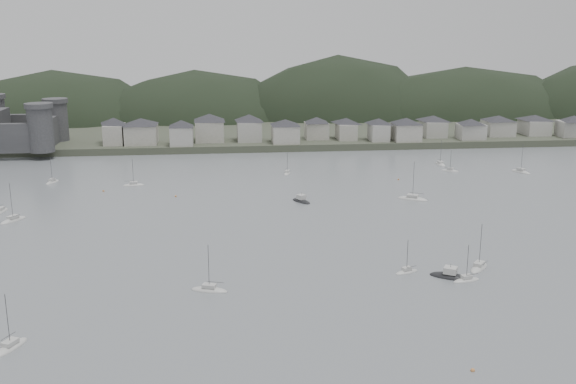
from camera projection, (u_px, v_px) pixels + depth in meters
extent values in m
plane|color=slate|center=(332.00, 322.00, 121.01)|extent=(900.00, 900.00, 0.00)
cube|color=#383D2D|center=(250.00, 113.00, 405.16)|extent=(900.00, 250.00, 3.00)
ellipsoid|color=black|center=(58.00, 141.00, 374.15)|extent=(138.98, 92.48, 81.13)
ellipsoid|color=black|center=(197.00, 138.00, 383.22)|extent=(132.08, 90.41, 79.74)
ellipsoid|color=black|center=(336.00, 140.00, 392.62)|extent=(133.88, 88.37, 101.41)
ellipsoid|color=black|center=(461.00, 136.00, 395.08)|extent=(165.81, 81.78, 82.55)
cylinder|color=#38383A|center=(41.00, 130.00, 268.57)|extent=(10.00, 10.00, 18.00)
cylinder|color=#38383A|center=(57.00, 122.00, 295.70)|extent=(10.00, 10.00, 17.00)
cube|color=#38383A|center=(50.00, 132.00, 282.80)|extent=(3.50, 30.00, 12.00)
cube|color=#9E9C91|center=(115.00, 134.00, 287.94)|extent=(8.34, 12.91, 8.59)
pyramid|color=#28282D|center=(114.00, 121.00, 286.53)|extent=(15.78, 15.78, 3.01)
cube|color=#9E9C91|center=(141.00, 134.00, 288.57)|extent=(13.68, 13.35, 8.36)
pyramid|color=#28282D|center=(141.00, 122.00, 287.20)|extent=(20.07, 20.07, 2.93)
cube|color=#A5A29B|center=(182.00, 136.00, 285.34)|extent=(9.78, 10.20, 8.08)
pyramid|color=#28282D|center=(181.00, 123.00, 284.02)|extent=(14.83, 14.83, 2.83)
cube|color=#9E9C91|center=(210.00, 131.00, 295.77)|extent=(12.59, 13.33, 9.09)
pyramid|color=#28282D|center=(209.00, 117.00, 294.28)|extent=(19.24, 19.24, 3.18)
cube|color=#A5A29B|center=(249.00, 131.00, 296.16)|extent=(10.74, 12.17, 8.87)
pyramid|color=#28282D|center=(249.00, 118.00, 294.71)|extent=(17.01, 17.01, 3.10)
cube|color=#9E9C91|center=(285.00, 134.00, 291.61)|extent=(11.63, 12.09, 7.69)
pyramid|color=#28282D|center=(285.00, 122.00, 290.35)|extent=(17.61, 17.61, 2.69)
cube|color=#9E9C91|center=(317.00, 131.00, 301.60)|extent=(10.37, 9.35, 7.44)
pyramid|color=#28282D|center=(317.00, 120.00, 300.38)|extent=(14.65, 14.65, 2.60)
cube|color=#9E9C91|center=(346.00, 131.00, 300.71)|extent=(8.24, 12.20, 7.22)
pyramid|color=#28282D|center=(346.00, 121.00, 299.53)|extent=(15.17, 15.17, 2.53)
cube|color=#A5A29B|center=(379.00, 132.00, 297.08)|extent=(8.06, 10.91, 7.46)
pyramid|color=#28282D|center=(379.00, 121.00, 295.85)|extent=(14.08, 14.08, 2.61)
cube|color=#9E9C91|center=(406.00, 132.00, 296.90)|extent=(11.73, 11.78, 7.66)
pyramid|color=#28282D|center=(407.00, 121.00, 295.65)|extent=(17.46, 17.46, 2.68)
cube|color=#A5A29B|center=(433.00, 129.00, 308.10)|extent=(10.19, 13.02, 7.33)
pyramid|color=#28282D|center=(434.00, 118.00, 306.90)|extent=(17.23, 17.23, 2.57)
cube|color=#A5A29B|center=(471.00, 132.00, 301.18)|extent=(11.70, 9.81, 6.88)
pyramid|color=#28282D|center=(471.00, 121.00, 300.06)|extent=(15.97, 15.97, 2.41)
cube|color=#A5A29B|center=(498.00, 128.00, 311.46)|extent=(12.83, 12.48, 7.00)
pyramid|color=#28282D|center=(499.00, 118.00, 310.31)|extent=(18.79, 18.79, 2.45)
cube|color=#A5A29B|center=(534.00, 127.00, 313.88)|extent=(11.07, 13.50, 6.97)
pyramid|color=#28282D|center=(535.00, 117.00, 312.74)|extent=(18.25, 18.25, 2.44)
cube|color=#A5A29B|center=(573.00, 129.00, 308.01)|extent=(13.75, 9.12, 7.34)
pyramid|color=#28282D|center=(574.00, 118.00, 306.80)|extent=(16.97, 16.97, 2.57)
ellipsoid|color=beige|center=(466.00, 281.00, 140.44)|extent=(6.66, 3.49, 1.27)
cube|color=#BCBBB7|center=(467.00, 277.00, 140.22)|extent=(2.49, 1.89, 0.70)
cylinder|color=#3F3F42|center=(468.00, 263.00, 139.44)|extent=(0.12, 0.12, 7.95)
cylinder|color=#3F3F42|center=(472.00, 274.00, 139.94)|extent=(2.80, 0.78, 0.10)
ellipsoid|color=beige|center=(407.00, 272.00, 145.25)|extent=(6.15, 3.90, 1.17)
cube|color=#BCBBB7|center=(407.00, 269.00, 145.04)|extent=(2.39, 1.95, 0.70)
cylinder|color=#3F3F42|center=(407.00, 256.00, 144.33)|extent=(0.12, 0.12, 7.34)
cylinder|color=#3F3F42|center=(412.00, 267.00, 144.63)|extent=(2.49, 1.06, 0.10)
ellipsoid|color=beige|center=(521.00, 172.00, 246.11)|extent=(5.95, 8.89, 1.70)
cube|color=#BCBBB7|center=(521.00, 169.00, 245.83)|extent=(2.92, 3.48, 0.70)
cylinder|color=#3F3F42|center=(522.00, 158.00, 244.78)|extent=(0.12, 0.12, 10.64)
cylinder|color=#3F3F42|center=(521.00, 169.00, 244.28)|extent=(1.65, 3.54, 0.10)
ellipsoid|color=beige|center=(479.00, 268.00, 147.76)|extent=(7.30, 7.95, 1.64)
cube|color=#BCBBB7|center=(479.00, 264.00, 147.49)|extent=(3.23, 3.35, 0.70)
cylinder|color=#3F3F42|center=(480.00, 246.00, 146.49)|extent=(0.12, 0.12, 10.24)
cylinder|color=#3F3F42|center=(485.00, 263.00, 146.37)|extent=(2.46, 2.88, 0.10)
ellipsoid|color=beige|center=(13.00, 221.00, 184.15)|extent=(7.03, 8.73, 1.73)
cube|color=#BCBBB7|center=(13.00, 217.00, 183.87)|extent=(3.24, 3.57, 0.70)
cylinder|color=#3F3F42|center=(11.00, 202.00, 182.81)|extent=(0.12, 0.12, 10.79)
cylinder|color=#3F3F42|center=(14.00, 216.00, 182.57)|extent=(2.21, 3.31, 0.10)
ellipsoid|color=beige|center=(440.00, 165.00, 259.92)|extent=(2.93, 7.96, 1.57)
cube|color=#BCBBB7|center=(440.00, 162.00, 259.66)|extent=(1.87, 2.83, 0.70)
cylinder|color=#3F3F42|center=(441.00, 152.00, 258.70)|extent=(0.12, 0.12, 9.80)
cylinder|color=#3F3F42|center=(439.00, 160.00, 260.89)|extent=(0.29, 3.53, 0.10)
ellipsoid|color=beige|center=(287.00, 174.00, 243.73)|extent=(3.99, 6.68, 1.27)
cube|color=#BCBBB7|center=(287.00, 171.00, 243.50)|extent=(2.05, 2.56, 0.70)
cylinder|color=#3F3F42|center=(287.00, 163.00, 242.73)|extent=(0.12, 0.12, 7.95)
cylinder|color=#3F3F42|center=(286.00, 169.00, 244.37)|extent=(1.02, 2.74, 0.10)
ellipsoid|color=beige|center=(52.00, 182.00, 229.84)|extent=(4.57, 7.36, 1.40)
cube|color=#BCBBB7|center=(52.00, 180.00, 229.59)|extent=(2.31, 2.84, 0.70)
cylinder|color=#3F3F42|center=(51.00, 170.00, 228.74)|extent=(0.12, 0.12, 8.77)
cylinder|color=#3F3F42|center=(53.00, 179.00, 228.37)|extent=(1.21, 2.99, 0.10)
ellipsoid|color=beige|center=(413.00, 199.00, 207.01)|extent=(9.84, 7.61, 1.93)
cube|color=#BCBBB7|center=(413.00, 196.00, 206.71)|extent=(3.98, 3.56, 0.70)
cylinder|color=#3F3F42|center=(413.00, 180.00, 205.52)|extent=(0.12, 0.12, 12.04)
cylinder|color=#3F3F42|center=(417.00, 193.00, 207.59)|extent=(3.76, 2.32, 0.10)
ellipsoid|color=beige|center=(134.00, 185.00, 225.41)|extent=(7.42, 2.90, 1.45)
cube|color=#BCBBB7|center=(134.00, 183.00, 225.17)|extent=(2.66, 1.79, 0.70)
cylinder|color=#3F3F42|center=(133.00, 172.00, 224.28)|extent=(0.12, 0.12, 9.07)
cylinder|color=#3F3F42|center=(130.00, 181.00, 225.00)|extent=(3.26, 0.36, 0.10)
ellipsoid|color=beige|center=(11.00, 348.00, 110.91)|extent=(5.48, 8.00, 1.54)
cube|color=#BCBBB7|center=(10.00, 342.00, 110.65)|extent=(2.67, 3.15, 0.70)
cylinder|color=#3F3F42|center=(8.00, 321.00, 109.71)|extent=(0.12, 0.12, 9.60)
cylinder|color=#3F3F42|center=(8.00, 336.00, 111.66)|extent=(1.56, 3.17, 0.10)
ellipsoid|color=beige|center=(450.00, 171.00, 248.03)|extent=(6.56, 5.04, 1.28)
cube|color=#BCBBB7|center=(450.00, 169.00, 247.81)|extent=(2.65, 2.36, 0.70)
cylinder|color=#3F3F42|center=(451.00, 160.00, 247.03)|extent=(0.12, 0.12, 8.01)
cylinder|color=#3F3F42|center=(448.00, 168.00, 247.00)|extent=(2.53, 1.56, 0.10)
ellipsoid|color=beige|center=(0.00, 212.00, 192.89)|extent=(4.03, 8.01, 1.53)
cube|color=#BCBBB7|center=(0.00, 209.00, 192.63)|extent=(2.22, 2.98, 0.70)
cylinder|color=#3F3F42|center=(0.00, 206.00, 193.76)|extent=(0.83, 3.39, 0.10)
ellipsoid|color=beige|center=(209.00, 291.00, 135.14)|extent=(8.22, 4.85, 1.57)
cube|color=#BCBBB7|center=(209.00, 286.00, 134.88)|extent=(3.15, 2.50, 0.70)
cylinder|color=#3F3F42|center=(209.00, 268.00, 133.92)|extent=(0.12, 0.12, 9.79)
cylinder|color=#3F3F42|center=(216.00, 282.00, 135.31)|extent=(3.38, 1.21, 0.10)
ellipsoid|color=black|center=(450.00, 277.00, 142.38)|extent=(9.34, 7.39, 1.97)
cube|color=#BCBBB7|center=(450.00, 270.00, 141.99)|extent=(3.60, 3.54, 1.40)
cylinder|color=#3F3F42|center=(451.00, 266.00, 141.77)|extent=(0.10, 0.10, 1.20)
ellipsoid|color=black|center=(301.00, 202.00, 204.45)|extent=(6.56, 8.21, 1.74)
cube|color=#BCBBB7|center=(301.00, 197.00, 204.08)|extent=(3.13, 3.18, 1.40)
cylinder|color=#3F3F42|center=(301.00, 194.00, 203.86)|extent=(0.10, 0.10, 1.20)
sphere|color=#C88142|center=(473.00, 370.00, 103.49)|extent=(0.70, 0.70, 0.70)
sphere|color=#C88142|center=(176.00, 196.00, 210.58)|extent=(0.70, 0.70, 0.70)
sphere|color=#C88142|center=(398.00, 180.00, 233.82)|extent=(0.70, 0.70, 0.70)
sphere|color=#C88142|center=(103.00, 191.00, 217.36)|extent=(0.70, 0.70, 0.70)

